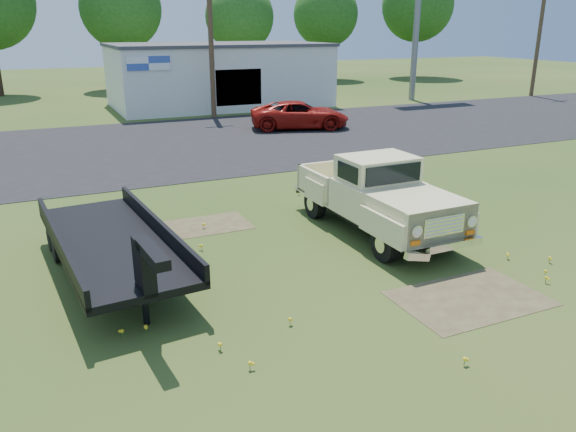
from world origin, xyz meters
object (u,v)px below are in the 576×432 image
object	(u,v)px
red_pickup	(300,115)
dark_sedan	(298,114)
vintage_pickup_truck	(376,195)
flatbed_trailer	(111,237)

from	to	relation	value
red_pickup	dark_sedan	bearing A→B (deg)	1.50
dark_sedan	vintage_pickup_truck	bearing A→B (deg)	165.83
vintage_pickup_truck	flatbed_trailer	xyz separation A→B (m)	(-6.77, 0.09, -0.14)
vintage_pickup_truck	flatbed_trailer	bearing A→B (deg)	178.65
vintage_pickup_truck	flatbed_trailer	size ratio (longest dim) A/B	0.87
red_pickup	dark_sedan	xyz separation A→B (m)	(0.16, 0.56, -0.04)
red_pickup	dark_sedan	world-z (taller)	red_pickup
flatbed_trailer	red_pickup	world-z (taller)	flatbed_trailer
red_pickup	dark_sedan	distance (m)	0.58
vintage_pickup_truck	dark_sedan	world-z (taller)	vintage_pickup_truck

